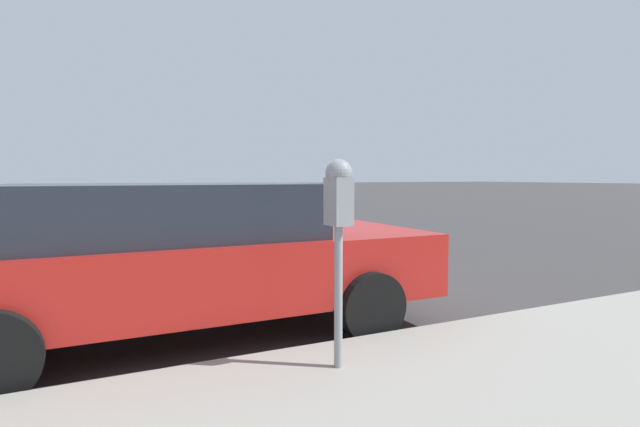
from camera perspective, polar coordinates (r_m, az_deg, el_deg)
The scene contains 3 objects.
ground_plane at distance 6.19m, azimuth -11.77°, elevation -9.85°, with size 220.00×220.00×0.00m, color #3D3A3A.
parking_meter at distance 3.52m, azimuth 2.13°, elevation 0.47°, with size 0.21×0.19×1.50m.
car_red at distance 4.87m, azimuth -15.57°, elevation -4.59°, with size 2.08×4.71×1.43m.
Camera 1 is at (-5.83, 1.47, 1.50)m, focal length 28.00 mm.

